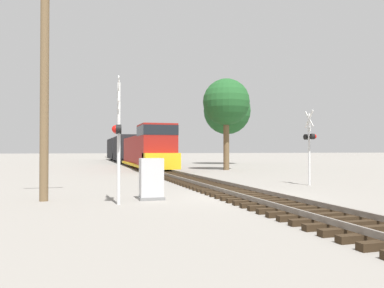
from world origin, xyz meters
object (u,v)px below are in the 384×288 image
at_px(freight_train, 128,150).
at_px(crossing_signal_far, 310,141).
at_px(crossing_signal_near, 118,132).
at_px(tree_far_right, 226,103).
at_px(utility_pole, 45,75).
at_px(tree_mid_background, 227,111).
at_px(relay_cabinet, 151,179).

relative_size(freight_train, crossing_signal_far, 11.69).
bearing_deg(crossing_signal_far, crossing_signal_near, 118.06).
height_order(crossing_signal_far, tree_far_right, tree_far_right).
xyz_separation_m(crossing_signal_near, tree_far_right, (11.93, 19.79, 3.86)).
height_order(crossing_signal_far, utility_pole, utility_pole).
bearing_deg(freight_train, crossing_signal_near, -97.30).
distance_m(crossing_signal_near, utility_pole, 3.75).
bearing_deg(utility_pole, tree_mid_background, 57.69).
xyz_separation_m(crossing_signal_near, crossing_signal_far, (10.49, 4.20, -0.12)).
bearing_deg(freight_train, crossing_signal_far, -81.24).
distance_m(freight_train, tree_far_right, 21.31).
height_order(crossing_signal_near, crossing_signal_far, crossing_signal_near).
distance_m(relay_cabinet, tree_mid_background, 36.66).
bearing_deg(freight_train, utility_pole, -101.36).
bearing_deg(relay_cabinet, utility_pole, 169.09).
distance_m(crossing_signal_near, relay_cabinet, 2.38).
bearing_deg(freight_train, tree_far_right, -70.74).
bearing_deg(utility_pole, tree_far_right, 51.38).
bearing_deg(crossing_signal_near, crossing_signal_far, 118.03).
xyz_separation_m(crossing_signal_far, utility_pole, (-13.03, -2.52, 2.31)).
height_order(crossing_signal_near, tree_mid_background, tree_mid_background).
xyz_separation_m(freight_train, crossing_signal_far, (5.44, -35.27, 0.43)).
distance_m(freight_train, relay_cabinet, 38.74).
relative_size(crossing_signal_near, utility_pole, 0.48).
bearing_deg(tree_far_right, freight_train, 109.26).
bearing_deg(relay_cabinet, tree_mid_background, 63.55).
xyz_separation_m(freight_train, tree_mid_background, (12.37, -6.22, 5.15)).
xyz_separation_m(crossing_signal_far, relay_cabinet, (-9.15, -3.27, -1.61)).
height_order(freight_train, crossing_signal_near, crossing_signal_near).
distance_m(crossing_signal_near, tree_mid_background, 37.82).
height_order(crossing_signal_near, tree_far_right, tree_far_right).
relative_size(crossing_signal_far, relay_cabinet, 2.55).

